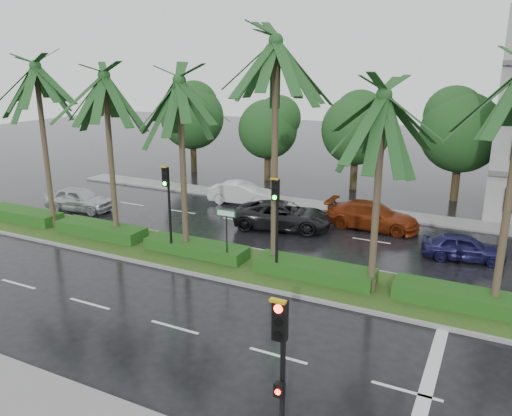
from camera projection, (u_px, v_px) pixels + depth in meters
The scene contains 17 objects.
ground at pixel (241, 276), 21.89m from camera, with size 120.00×120.00×0.00m, color black.
near_sidewalk at pixel (58, 415), 13.11m from camera, with size 40.00×2.40×0.12m, color gray.
far_sidewalk at pixel (329, 207), 32.18m from camera, with size 40.00×2.00×0.12m, color gray.
median at pixel (252, 266), 22.72m from camera, with size 36.00×4.00×0.15m.
hedge at pixel (252, 258), 22.62m from camera, with size 35.20×1.40×0.60m.
lane_markings at pixel (302, 293), 20.21m from camera, with size 34.00×13.06×0.01m.
palm_row at pixel (225, 87), 21.07m from camera, with size 26.30×4.20×10.48m.
signal_near at pixel (281, 380), 10.55m from camera, with size 0.34×0.45×4.36m.
signal_median_left at pixel (168, 198), 23.03m from camera, with size 0.34×0.42×4.36m.
signal_median_right at pixel (276, 213), 20.66m from camera, with size 0.34×0.42×4.36m.
street_sign at pixel (226, 223), 22.14m from camera, with size 0.95×0.09×2.60m.
bg_trees at pixel (359, 125), 35.61m from camera, with size 33.18×5.29×7.64m.
car_silver at pixel (79, 199), 31.35m from camera, with size 4.41×1.77×1.50m, color silver.
car_white at pixel (242, 193), 32.94m from camera, with size 4.38×1.53×1.44m, color silver.
car_darkgrey at pixel (283, 215), 27.96m from camera, with size 5.48×2.53×1.52m, color black.
car_red at pixel (372, 216), 27.93m from camera, with size 5.18×2.11×1.50m, color maroon.
car_blue at pixel (463, 247), 23.51m from camera, with size 3.76×1.51×1.28m, color #1A184A.
Camera 1 is at (9.60, -17.77, 8.95)m, focal length 35.00 mm.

